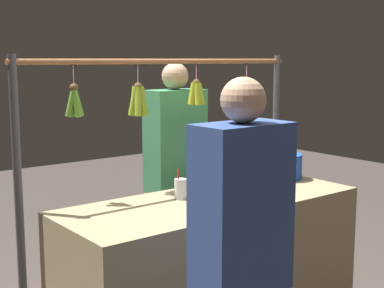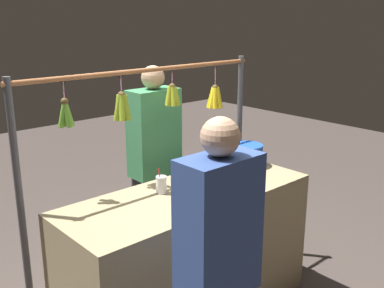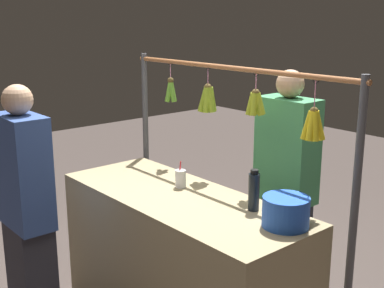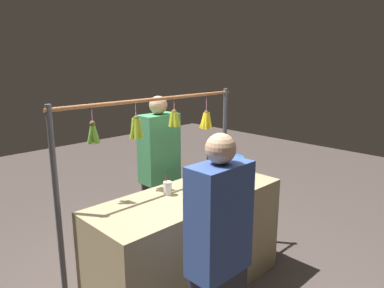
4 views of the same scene
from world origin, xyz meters
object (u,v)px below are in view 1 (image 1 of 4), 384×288
water_bottle (249,165)px  drink_cup (180,189)px  customer_person (241,283)px  blue_bucket (283,166)px  vendor_person (176,186)px

water_bottle → drink_cup: bearing=5.8°
water_bottle → customer_person: (0.96, 0.95, -0.22)m
blue_bucket → vendor_person: (0.46, -0.57, -0.17)m
customer_person → water_bottle: bearing=-135.2°
blue_bucket → vendor_person: 0.75m
blue_bucket → customer_person: 1.54m
vendor_person → customer_person: size_ratio=1.03×
vendor_person → customer_person: bearing=62.6°
blue_bucket → drink_cup: (0.86, 0.02, -0.02)m
blue_bucket → customer_person: (1.23, 0.91, -0.19)m
blue_bucket → customer_person: size_ratio=0.15×
drink_cup → vendor_person: vendor_person is taller
water_bottle → vendor_person: (0.19, -0.52, -0.20)m
vendor_person → drink_cup: bearing=55.9°
water_bottle → blue_bucket: (-0.27, 0.04, -0.03)m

